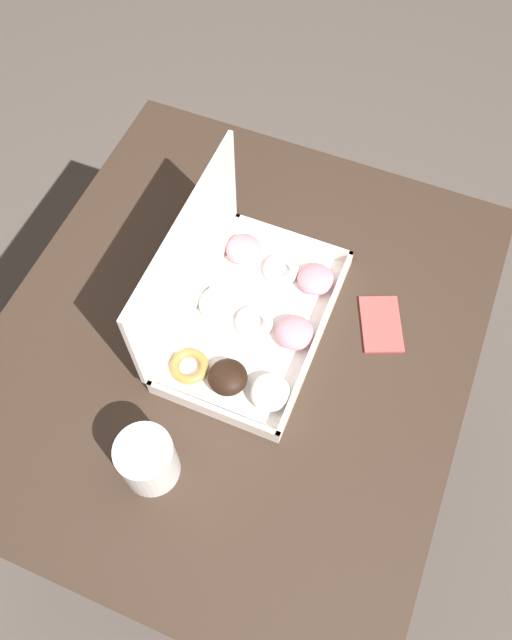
# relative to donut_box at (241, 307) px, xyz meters

# --- Properties ---
(ground_plane) EXTENTS (8.00, 8.00, 0.00)m
(ground_plane) POSITION_rel_donut_box_xyz_m (-0.04, -0.00, -0.80)
(ground_plane) COLOR #564C44
(dining_table) EXTENTS (0.94, 0.82, 0.75)m
(dining_table) POSITION_rel_donut_box_xyz_m (-0.04, -0.00, -0.17)
(dining_table) COLOR #38281E
(dining_table) RESTS_ON ground_plane
(donut_box) EXTENTS (0.38, 0.24, 0.25)m
(donut_box) POSITION_rel_donut_box_xyz_m (0.00, 0.00, 0.00)
(donut_box) COLOR white
(donut_box) RESTS_ON dining_table
(coffee_mug) EXTENTS (0.09, 0.09, 0.10)m
(coffee_mug) POSITION_rel_donut_box_xyz_m (-0.30, 0.03, 0.01)
(coffee_mug) COLOR white
(coffee_mug) RESTS_ON dining_table
(paper_napkin) EXTENTS (0.13, 0.11, 0.01)m
(paper_napkin) POSITION_rel_donut_box_xyz_m (0.08, -0.24, -0.04)
(paper_napkin) COLOR #CC4C47
(paper_napkin) RESTS_ON dining_table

